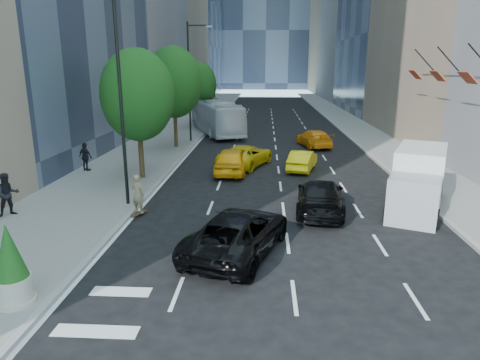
# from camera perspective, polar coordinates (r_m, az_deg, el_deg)

# --- Properties ---
(ground) EXTENTS (160.00, 160.00, 0.00)m
(ground) POSITION_cam_1_polar(r_m,az_deg,el_deg) (16.70, 2.89, -8.28)
(ground) COLOR black
(ground) RESTS_ON ground
(sidewalk_left) EXTENTS (6.00, 120.00, 0.15)m
(sidewalk_left) POSITION_cam_1_polar(r_m,az_deg,el_deg) (46.70, -7.95, 6.81)
(sidewalk_left) COLOR slate
(sidewalk_left) RESTS_ON ground
(sidewalk_right) EXTENTS (4.00, 120.00, 0.15)m
(sidewalk_right) POSITION_cam_1_polar(r_m,az_deg,el_deg) (46.88, 15.63, 6.44)
(sidewalk_right) COLOR slate
(sidewalk_right) RESTS_ON ground
(lamp_near) EXTENTS (2.13, 0.22, 10.00)m
(lamp_near) POSITION_cam_1_polar(r_m,az_deg,el_deg) (20.39, -15.27, 12.28)
(lamp_near) COLOR black
(lamp_near) RESTS_ON sidewalk_left
(lamp_far) EXTENTS (2.13, 0.22, 10.00)m
(lamp_far) POSITION_cam_1_polar(r_m,az_deg,el_deg) (37.90, -6.56, 13.71)
(lamp_far) COLOR black
(lamp_far) RESTS_ON sidewalk_left
(tree_near) EXTENTS (4.20, 4.20, 7.46)m
(tree_near) POSITION_cam_1_polar(r_m,az_deg,el_deg) (25.46, -13.49, 10.93)
(tree_near) COLOR black
(tree_near) RESTS_ON sidewalk_left
(tree_mid) EXTENTS (4.50, 4.50, 7.99)m
(tree_mid) POSITION_cam_1_polar(r_m,az_deg,el_deg) (35.13, -8.82, 12.73)
(tree_mid) COLOR black
(tree_mid) RESTS_ON sidewalk_left
(tree_far) EXTENTS (3.90, 3.90, 6.92)m
(tree_far) POSITION_cam_1_polar(r_m,az_deg,el_deg) (47.94, -5.52, 12.56)
(tree_far) COLOR black
(tree_far) RESTS_ON sidewalk_left
(traffic_signal) EXTENTS (2.48, 0.53, 5.20)m
(traffic_signal) POSITION_cam_1_polar(r_m,az_deg,el_deg) (55.77, -3.41, 12.53)
(traffic_signal) COLOR black
(traffic_signal) RESTS_ON sidewalk_left
(facade_flags) EXTENTS (1.85, 13.30, 2.05)m
(facade_flags) POSITION_cam_1_polar(r_m,az_deg,el_deg) (27.48, 26.67, 12.59)
(facade_flags) COLOR black
(facade_flags) RESTS_ON ground
(skateboarder) EXTENTS (0.78, 0.66, 1.81)m
(skateboarder) POSITION_cam_1_polar(r_m,az_deg,el_deg) (19.79, -13.44, -2.14)
(skateboarder) COLOR #837252
(skateboarder) RESTS_ON ground
(black_sedan_lincoln) EXTENTS (4.17, 6.11, 1.55)m
(black_sedan_lincoln) POSITION_cam_1_polar(r_m,az_deg,el_deg) (15.51, -0.28, -7.03)
(black_sedan_lincoln) COLOR black
(black_sedan_lincoln) RESTS_ON ground
(black_sedan_mercedes) EXTENTS (2.68, 5.41, 1.51)m
(black_sedan_mercedes) POSITION_cam_1_polar(r_m,az_deg,el_deg) (20.12, 10.66, -2.14)
(black_sedan_mercedes) COLOR black
(black_sedan_mercedes) RESTS_ON ground
(taxi_a) EXTENTS (2.07, 4.85, 1.63)m
(taxi_a) POSITION_cam_1_polar(r_m,az_deg,el_deg) (27.01, -1.12, 2.63)
(taxi_a) COLOR #FFAD0D
(taxi_a) RESTS_ON ground
(taxi_b) EXTENTS (2.34, 4.18, 1.30)m
(taxi_b) POSITION_cam_1_polar(r_m,az_deg,el_deg) (28.15, 8.32, 2.64)
(taxi_b) COLOR yellow
(taxi_b) RESTS_ON ground
(taxi_c) EXTENTS (4.08, 5.68, 1.44)m
(taxi_c) POSITION_cam_1_polar(r_m,az_deg,el_deg) (28.98, 0.76, 3.29)
(taxi_c) COLOR #DFB90B
(taxi_c) RESTS_ON ground
(taxi_d) EXTENTS (3.03, 5.19, 1.41)m
(taxi_d) POSITION_cam_1_polar(r_m,az_deg,el_deg) (36.56, 9.83, 5.50)
(taxi_d) COLOR orange
(taxi_d) RESTS_ON ground
(city_bus) EXTENTS (6.67, 12.26, 3.35)m
(city_bus) POSITION_cam_1_polar(r_m,az_deg,el_deg) (43.30, -3.18, 8.43)
(city_bus) COLOR silver
(city_bus) RESTS_ON ground
(box_truck) EXTENTS (4.24, 6.26, 2.83)m
(box_truck) POSITION_cam_1_polar(r_m,az_deg,el_deg) (21.76, 22.67, 0.10)
(box_truck) COLOR silver
(box_truck) RESTS_ON ground
(pedestrian_a) EXTENTS (1.18, 1.18, 1.92)m
(pedestrian_a) POSITION_cam_1_polar(r_m,az_deg,el_deg) (21.42, -28.54, -1.71)
(pedestrian_a) COLOR black
(pedestrian_a) RESTS_ON sidewalk_left
(pedestrian_b) EXTENTS (1.13, 0.84, 1.79)m
(pedestrian_b) POSITION_cam_1_polar(r_m,az_deg,el_deg) (28.66, -19.90, 2.92)
(pedestrian_b) COLOR black
(pedestrian_b) RESTS_ON sidewalk_left
(planter_shrub) EXTENTS (0.98, 0.98, 2.35)m
(planter_shrub) POSITION_cam_1_polar(r_m,az_deg,el_deg) (13.54, -28.24, -10.06)
(planter_shrub) COLOR #B3A794
(planter_shrub) RESTS_ON sidewalk_left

